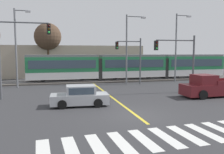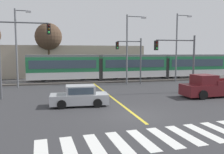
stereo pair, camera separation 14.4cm
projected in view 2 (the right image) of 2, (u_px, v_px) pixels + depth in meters
name	position (u px, v px, depth m)	size (l,w,h in m)	color
ground_plane	(135.00, 115.00, 14.90)	(200.00, 200.00, 0.00)	#333335
track_bed	(91.00, 81.00, 31.85)	(120.00, 4.00, 0.18)	#4C4742
rail_near	(92.00, 81.00, 31.14)	(120.00, 0.08, 0.10)	#939399
rail_far	(90.00, 79.00, 32.53)	(120.00, 0.08, 0.10)	#939399
light_rail_tram	(132.00, 66.00, 33.04)	(28.00, 2.64, 3.43)	silver
crosswalk_stripe_0	(41.00, 152.00, 9.40)	(0.56, 2.80, 0.01)	silver
crosswalk_stripe_1	(69.00, 149.00, 9.73)	(0.56, 2.80, 0.01)	silver
crosswalk_stripe_2	(95.00, 145.00, 10.05)	(0.56, 2.80, 0.01)	silver
crosswalk_stripe_3	(119.00, 143.00, 10.37)	(0.56, 2.80, 0.01)	silver
crosswalk_stripe_4	(142.00, 140.00, 10.70)	(0.56, 2.80, 0.01)	silver
crosswalk_stripe_5	(164.00, 137.00, 11.02)	(0.56, 2.80, 0.01)	silver
crosswalk_stripe_6	(185.00, 135.00, 11.35)	(0.56, 2.80, 0.01)	silver
crosswalk_stripe_7	(204.00, 133.00, 11.67)	(0.56, 2.80, 0.01)	silver
crosswalk_stripe_8	(222.00, 130.00, 11.99)	(0.56, 2.80, 0.01)	silver
lane_centre_line	(110.00, 96.00, 21.44)	(0.20, 17.59, 0.01)	gold
sedan_crossing	(79.00, 96.00, 17.48)	(4.29, 2.10, 1.52)	#B7BABF
pickup_truck	(210.00, 87.00, 20.99)	(5.44, 2.32, 1.98)	maroon
traffic_light_mid_left	(16.00, 45.00, 19.75)	(4.25, 0.38, 6.80)	#515459
traffic_light_mid_right	(180.00, 55.00, 22.73)	(4.25, 0.38, 5.56)	#515459
traffic_light_far_right	(132.00, 54.00, 28.79)	(3.25, 0.38, 5.65)	#515459
street_lamp_west	(18.00, 44.00, 26.10)	(1.78, 0.28, 8.68)	slate
street_lamp_centre	(129.00, 45.00, 29.21)	(2.55, 0.28, 8.50)	slate
street_lamp_east	(178.00, 44.00, 31.51)	(2.17, 0.28, 8.99)	slate
bare_tree_west	(48.00, 37.00, 35.49)	(4.01, 4.01, 8.29)	brown
building_backdrop_far	(68.00, 61.00, 39.43)	(24.65, 6.00, 4.99)	tan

